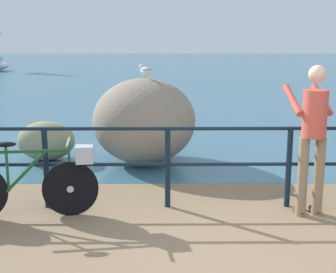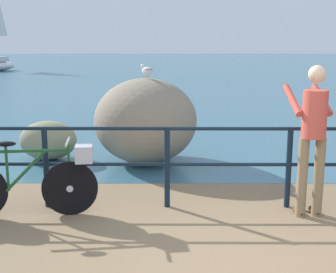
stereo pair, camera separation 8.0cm
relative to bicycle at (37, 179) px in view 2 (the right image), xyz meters
The scene contains 8 objects.
ground_plane 18.69m from the bicycle, 83.01° to the left, with size 120.00×120.00×0.10m, color #846B4C.
sea_surface 46.34m from the bicycle, 87.19° to the left, with size 120.00×90.00×0.01m, color #38667A.
promenade_railing 2.30m from the bicycle, ahead, with size 7.59×0.07×1.02m.
bicycle is the anchor object (origin of this frame).
person_at_railing 3.25m from the bicycle, ahead, with size 0.49×0.66×1.78m.
breakwater_boulder_main 2.77m from the bicycle, 65.72° to the left, with size 1.75×1.86×1.45m.
breakwater_boulder_left 2.76m from the bicycle, 102.48° to the left, with size 1.00×0.78×0.69m.
seagull 2.94m from the bicycle, 64.54° to the left, with size 0.26×0.31×0.23m.
Camera 2 is at (-0.71, -3.61, 2.01)m, focal length 48.23 mm.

